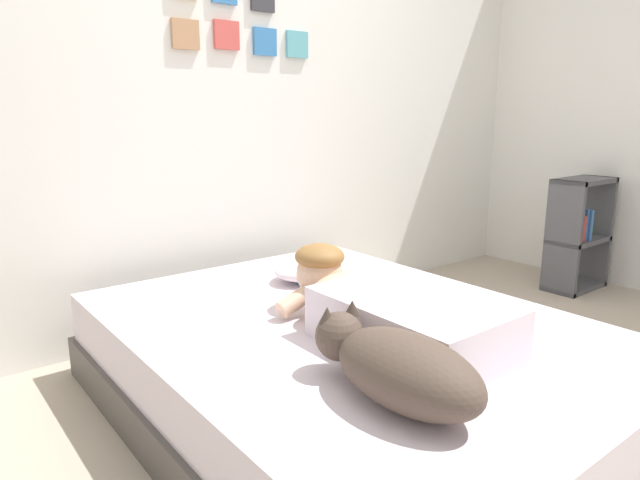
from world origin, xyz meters
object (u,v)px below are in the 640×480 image
at_px(bed, 349,369).
at_px(dog, 398,366).
at_px(cell_phone, 341,313).
at_px(bookshelf, 577,233).
at_px(coffee_cup, 306,275).
at_px(pillow, 324,266).
at_px(person_lying, 383,308).

xyz_separation_m(bed, dog, (-0.29, -0.53, 0.30)).
distance_m(cell_phone, bookshelf, 2.23).
relative_size(bed, dog, 3.61).
bearing_deg(coffee_cup, bed, -108.10).
bearing_deg(bookshelf, dog, -162.55).
height_order(pillow, bookshelf, bookshelf).
bearing_deg(cell_phone, coffee_cup, 71.70).
height_order(cell_phone, bookshelf, bookshelf).
distance_m(bed, bookshelf, 2.28).
height_order(person_lying, dog, person_lying).
xyz_separation_m(dog, bookshelf, (2.55, 0.80, -0.10)).
bearing_deg(person_lying, cell_phone, 83.91).
xyz_separation_m(pillow, dog, (-0.59, -1.06, 0.05)).
relative_size(person_lying, bookshelf, 1.23).
bearing_deg(dog, pillow, 60.98).
distance_m(coffee_cup, bookshelf, 2.10).
relative_size(pillow, dog, 0.90).
distance_m(bed, pillow, 0.65).
relative_size(dog, bookshelf, 0.77).
bearing_deg(bed, person_lying, -90.39).
bearing_deg(bed, dog, -119.05).
distance_m(pillow, cell_phone, 0.51).
xyz_separation_m(bed, coffee_cup, (0.16, 0.50, 0.23)).
xyz_separation_m(bed, person_lying, (-0.00, -0.18, 0.30)).
relative_size(pillow, cell_phone, 3.71).
bearing_deg(pillow, bookshelf, -7.39).
bearing_deg(person_lying, dog, -129.61).
relative_size(bed, person_lying, 2.26).
height_order(pillow, cell_phone, pillow).
relative_size(dog, cell_phone, 4.11).
xyz_separation_m(bed, pillow, (0.29, 0.52, 0.25)).
bearing_deg(cell_phone, person_lying, -96.09).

